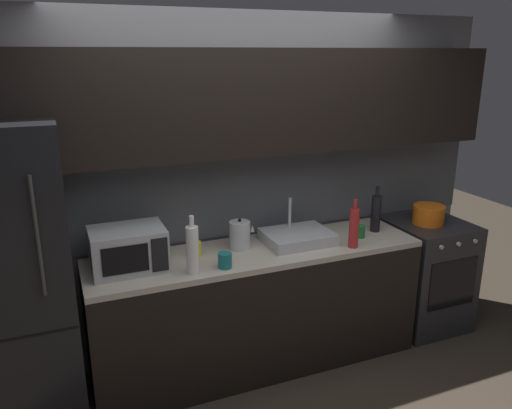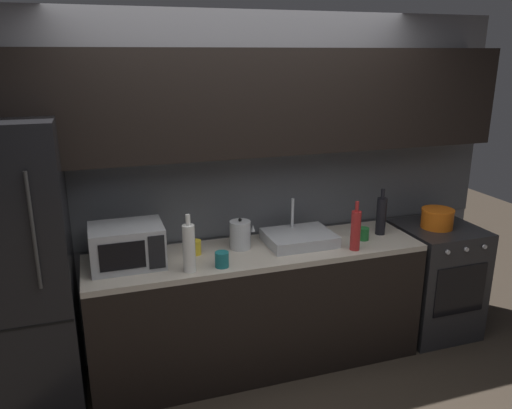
{
  "view_description": "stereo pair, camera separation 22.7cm",
  "coord_description": "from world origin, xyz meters",
  "px_view_note": "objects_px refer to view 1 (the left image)",
  "views": [
    {
      "loc": [
        -1.26,
        -2.12,
        2.22
      ],
      "look_at": [
        -0.01,
        0.9,
        1.23
      ],
      "focal_mm": 35.34,
      "sensor_mm": 36.0,
      "label": 1
    },
    {
      "loc": [
        -1.04,
        -2.2,
        2.22
      ],
      "look_at": [
        -0.01,
        0.9,
        1.23
      ],
      "focal_mm": 35.34,
      "sensor_mm": 36.0,
      "label": 2
    }
  ],
  "objects_px": {
    "microwave": "(128,249)",
    "wine_bottle_white": "(193,249)",
    "refrigerator": "(11,282)",
    "wine_bottle_dark": "(376,213)",
    "mug_teal": "(225,260)",
    "oven_range": "(426,274)",
    "cooking_pot": "(429,215)",
    "wine_bottle_red": "(354,228)",
    "mug_green": "(360,231)",
    "kettle": "(240,235)",
    "mug_yellow": "(196,249)"
  },
  "relations": [
    {
      "from": "wine_bottle_dark",
      "to": "mug_teal",
      "type": "bearing_deg",
      "value": -170.65
    },
    {
      "from": "mug_yellow",
      "to": "refrigerator",
      "type": "bearing_deg",
      "value": -177.08
    },
    {
      "from": "kettle",
      "to": "wine_bottle_dark",
      "type": "xyz_separation_m",
      "value": [
        1.09,
        -0.06,
        0.05
      ]
    },
    {
      "from": "microwave",
      "to": "kettle",
      "type": "bearing_deg",
      "value": 4.17
    },
    {
      "from": "microwave",
      "to": "mug_green",
      "type": "distance_m",
      "value": 1.68
    },
    {
      "from": "microwave",
      "to": "cooking_pot",
      "type": "bearing_deg",
      "value": -0.44
    },
    {
      "from": "kettle",
      "to": "wine_bottle_dark",
      "type": "bearing_deg",
      "value": -3.18
    },
    {
      "from": "mug_green",
      "to": "cooking_pot",
      "type": "xyz_separation_m",
      "value": [
        0.68,
        0.06,
        0.03
      ]
    },
    {
      "from": "wine_bottle_white",
      "to": "wine_bottle_red",
      "type": "xyz_separation_m",
      "value": [
        1.16,
        -0.01,
        -0.01
      ]
    },
    {
      "from": "wine_bottle_red",
      "to": "wine_bottle_dark",
      "type": "bearing_deg",
      "value": 33.02
    },
    {
      "from": "wine_bottle_red",
      "to": "kettle",
      "type": "bearing_deg",
      "value": 159.45
    },
    {
      "from": "microwave",
      "to": "wine_bottle_red",
      "type": "bearing_deg",
      "value": -8.38
    },
    {
      "from": "oven_range",
      "to": "mug_green",
      "type": "distance_m",
      "value": 0.88
    },
    {
      "from": "mug_teal",
      "to": "mug_green",
      "type": "bearing_deg",
      "value": 7.34
    },
    {
      "from": "cooking_pot",
      "to": "kettle",
      "type": "bearing_deg",
      "value": 177.31
    },
    {
      "from": "cooking_pot",
      "to": "microwave",
      "type": "bearing_deg",
      "value": 179.56
    },
    {
      "from": "oven_range",
      "to": "microwave",
      "type": "bearing_deg",
      "value": 179.53
    },
    {
      "from": "wine_bottle_dark",
      "to": "mug_yellow",
      "type": "relative_size",
      "value": 3.43
    },
    {
      "from": "cooking_pot",
      "to": "oven_range",
      "type": "bearing_deg",
      "value": -2.22
    },
    {
      "from": "oven_range",
      "to": "refrigerator",
      "type": "bearing_deg",
      "value": 179.98
    },
    {
      "from": "wine_bottle_red",
      "to": "mug_green",
      "type": "relative_size",
      "value": 3.8
    },
    {
      "from": "wine_bottle_white",
      "to": "oven_range",
      "type": "bearing_deg",
      "value": 5.58
    },
    {
      "from": "microwave",
      "to": "mug_teal",
      "type": "xyz_separation_m",
      "value": [
        0.57,
        -0.22,
        -0.08
      ]
    },
    {
      "from": "microwave",
      "to": "wine_bottle_white",
      "type": "bearing_deg",
      "value": -31.34
    },
    {
      "from": "microwave",
      "to": "mug_yellow",
      "type": "bearing_deg",
      "value": 4.97
    },
    {
      "from": "refrigerator",
      "to": "wine_bottle_red",
      "type": "bearing_deg",
      "value": -5.34
    },
    {
      "from": "wine_bottle_dark",
      "to": "mug_teal",
      "type": "distance_m",
      "value": 1.31
    },
    {
      "from": "oven_range",
      "to": "microwave",
      "type": "distance_m",
      "value": 2.47
    },
    {
      "from": "kettle",
      "to": "mug_yellow",
      "type": "bearing_deg",
      "value": -176.96
    },
    {
      "from": "oven_range",
      "to": "wine_bottle_red",
      "type": "xyz_separation_m",
      "value": [
        -0.87,
        -0.2,
        0.6
      ]
    },
    {
      "from": "microwave",
      "to": "refrigerator",
      "type": "bearing_deg",
      "value": -178.45
    },
    {
      "from": "refrigerator",
      "to": "mug_green",
      "type": "relative_size",
      "value": 20.34
    },
    {
      "from": "mug_teal",
      "to": "wine_bottle_white",
      "type": "bearing_deg",
      "value": -179.43
    },
    {
      "from": "wine_bottle_dark",
      "to": "microwave",
      "type": "bearing_deg",
      "value": 179.88
    },
    {
      "from": "wine_bottle_red",
      "to": "wine_bottle_white",
      "type": "bearing_deg",
      "value": 179.73
    },
    {
      "from": "refrigerator",
      "to": "mug_teal",
      "type": "height_order",
      "value": "refrigerator"
    },
    {
      "from": "wine_bottle_red",
      "to": "mug_teal",
      "type": "xyz_separation_m",
      "value": [
        -0.95,
        0.01,
        -0.1
      ]
    },
    {
      "from": "wine_bottle_white",
      "to": "mug_yellow",
      "type": "distance_m",
      "value": 0.29
    },
    {
      "from": "mug_yellow",
      "to": "oven_range",
      "type": "bearing_deg",
      "value": -1.74
    },
    {
      "from": "microwave",
      "to": "wine_bottle_dark",
      "type": "distance_m",
      "value": 1.86
    },
    {
      "from": "wine_bottle_white",
      "to": "mug_teal",
      "type": "xyz_separation_m",
      "value": [
        0.21,
        0.0,
        -0.11
      ]
    },
    {
      "from": "refrigerator",
      "to": "wine_bottle_white",
      "type": "distance_m",
      "value": 1.07
    },
    {
      "from": "oven_range",
      "to": "mug_yellow",
      "type": "bearing_deg",
      "value": 178.26
    },
    {
      "from": "wine_bottle_white",
      "to": "mug_teal",
      "type": "bearing_deg",
      "value": 0.57
    },
    {
      "from": "wine_bottle_red",
      "to": "cooking_pot",
      "type": "height_order",
      "value": "wine_bottle_red"
    },
    {
      "from": "refrigerator",
      "to": "mug_green",
      "type": "xyz_separation_m",
      "value": [
        2.36,
        -0.06,
        0.01
      ]
    },
    {
      "from": "oven_range",
      "to": "kettle",
      "type": "distance_m",
      "value": 1.71
    },
    {
      "from": "refrigerator",
      "to": "microwave",
      "type": "bearing_deg",
      "value": 1.55
    },
    {
      "from": "cooking_pot",
      "to": "refrigerator",
      "type": "bearing_deg",
      "value": -180.0
    },
    {
      "from": "wine_bottle_dark",
      "to": "wine_bottle_white",
      "type": "bearing_deg",
      "value": -171.86
    }
  ]
}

